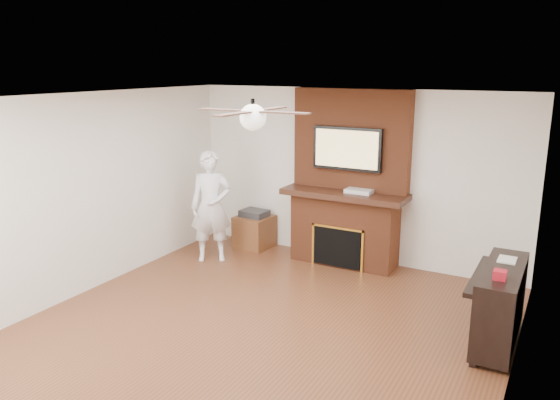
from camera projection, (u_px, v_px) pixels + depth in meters
The scene contains 11 objects.
room_shell at pixel (254, 223), 5.57m from camera, with size 5.36×5.86×2.86m.
fireplace at pixel (347, 196), 7.80m from camera, with size 1.78×0.64×2.50m.
tv at pixel (347, 149), 7.59m from camera, with size 1.00×0.08×0.60m.
ceiling_fan at pixel (253, 116), 5.31m from camera, with size 1.21×1.21×0.31m.
person at pixel (211, 206), 7.92m from camera, with size 0.60×0.40×1.63m, color white.
side_table at pixel (254, 230), 8.62m from camera, with size 0.56×0.56×0.60m.
piano at pixel (500, 303), 5.58m from camera, with size 0.47×1.28×0.92m.
cable_box at pixel (359, 191), 7.59m from camera, with size 0.37×0.21×0.05m, color silver.
candle_orange at pixel (327, 261), 7.92m from camera, with size 0.07×0.07×0.11m, color orange.
candle_green at pixel (338, 261), 7.91m from camera, with size 0.07×0.07×0.10m, color #36752F.
candle_blue at pixel (356, 266), 7.72m from camera, with size 0.06×0.06×0.09m, color teal.
Camera 1 is at (2.80, -4.56, 2.82)m, focal length 35.00 mm.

